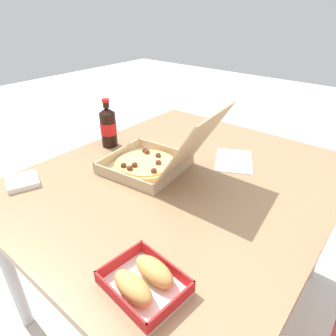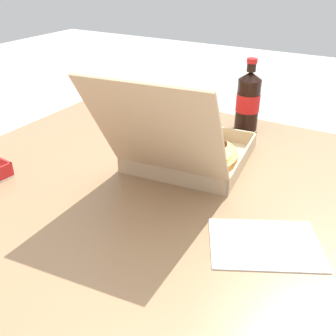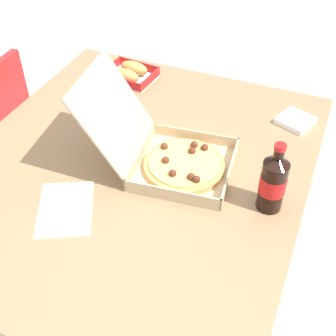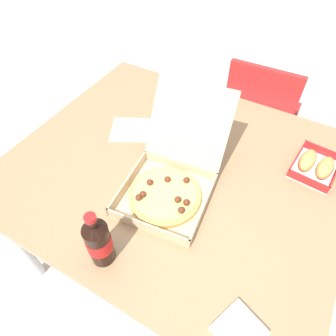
# 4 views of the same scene
# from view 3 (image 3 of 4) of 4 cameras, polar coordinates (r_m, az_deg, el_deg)

# --- Properties ---
(ground_plane) EXTENTS (10.00, 10.00, 0.00)m
(ground_plane) POSITION_cam_3_polar(r_m,az_deg,el_deg) (1.98, -3.30, -15.19)
(ground_plane) COLOR beige
(dining_table) EXTENTS (1.25, 1.07, 0.71)m
(dining_table) POSITION_cam_3_polar(r_m,az_deg,el_deg) (1.49, -4.25, -1.51)
(dining_table) COLOR #997551
(dining_table) RESTS_ON ground_plane
(pizza_box_open) EXTENTS (0.34, 0.48, 0.30)m
(pizza_box_open) POSITION_cam_3_polar(r_m,az_deg,el_deg) (1.40, 0.48, 1.48)
(pizza_box_open) COLOR tan
(pizza_box_open) RESTS_ON dining_table
(bread_side_box) EXTENTS (0.17, 0.20, 0.06)m
(bread_side_box) POSITION_cam_3_polar(r_m,az_deg,el_deg) (1.86, -4.79, 11.76)
(bread_side_box) COLOR white
(bread_side_box) RESTS_ON dining_table
(cola_bottle) EXTENTS (0.07, 0.07, 0.22)m
(cola_bottle) POSITION_cam_3_polar(r_m,az_deg,el_deg) (1.27, 12.98, -1.72)
(cola_bottle) COLOR black
(cola_bottle) RESTS_ON dining_table
(paper_menu) EXTENTS (0.26, 0.23, 0.00)m
(paper_menu) POSITION_cam_3_polar(r_m,az_deg,el_deg) (1.33, -12.70, -4.96)
(paper_menu) COLOR white
(paper_menu) RESTS_ON dining_table
(napkin_pile) EXTENTS (0.14, 0.14, 0.02)m
(napkin_pile) POSITION_cam_3_polar(r_m,az_deg,el_deg) (1.67, 15.63, 5.71)
(napkin_pile) COLOR white
(napkin_pile) RESTS_ON dining_table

